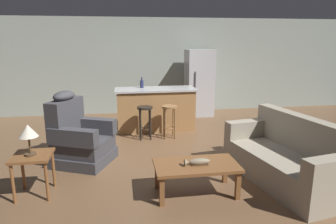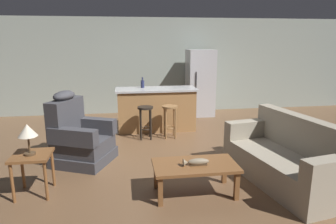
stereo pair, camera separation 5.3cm
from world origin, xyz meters
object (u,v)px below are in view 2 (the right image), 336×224
at_px(bottle_tall_green, 143,84).
at_px(coffee_table, 195,168).
at_px(recliner_near_lamp, 79,138).
at_px(bar_stool_left, 145,117).
at_px(table_lamp, 27,132).
at_px(bar_stool_right, 170,116).
at_px(couch, 287,159).
at_px(refrigerator, 200,83).
at_px(fish_figurine, 196,162).
at_px(end_table, 32,161).
at_px(kitchen_island, 156,109).

bearing_deg(bottle_tall_green, coffee_table, -81.56).
relative_size(recliner_near_lamp, bar_stool_left, 1.76).
xyz_separation_m(table_lamp, bar_stool_right, (2.15, 2.11, -0.40)).
height_order(couch, recliner_near_lamp, recliner_near_lamp).
bearing_deg(bottle_tall_green, bar_stool_left, -90.18).
height_order(bar_stool_left, bottle_tall_green, bottle_tall_green).
relative_size(bar_stool_right, refrigerator, 0.39).
height_order(coffee_table, bottle_tall_green, bottle_tall_green).
distance_m(table_lamp, bottle_tall_green, 3.33).
bearing_deg(refrigerator, coffee_table, -105.11).
height_order(fish_figurine, bar_stool_left, bar_stool_left).
height_order(end_table, bar_stool_left, bar_stool_left).
bearing_deg(table_lamp, bar_stool_left, 52.18).
height_order(coffee_table, kitchen_island, kitchen_island).
xyz_separation_m(fish_figurine, end_table, (-2.10, 0.34, -0.00)).
bearing_deg(recliner_near_lamp, table_lamp, -89.53).
relative_size(kitchen_island, bottle_tall_green, 7.55).
bearing_deg(bar_stool_left, recliner_near_lamp, -138.14).
xyz_separation_m(end_table, bottle_tall_green, (1.63, 2.87, 0.58)).
relative_size(coffee_table, kitchen_island, 0.61).
xyz_separation_m(coffee_table, bottle_tall_green, (-0.47, 3.17, 0.68)).
xyz_separation_m(coffee_table, table_lamp, (-2.11, 0.28, 0.50)).
bearing_deg(couch, bottle_tall_green, -68.85).
relative_size(coffee_table, recliner_near_lamp, 0.92).
xyz_separation_m(coffee_table, fish_figurine, (0.00, -0.04, 0.10)).
relative_size(kitchen_island, bar_stool_right, 2.65).
relative_size(coffee_table, bar_stool_right, 1.62).
bearing_deg(end_table, kitchen_island, 54.73).
relative_size(table_lamp, kitchen_island, 0.23).
height_order(end_table, bottle_tall_green, bottle_tall_green).
bearing_deg(kitchen_island, recliner_near_lamp, -131.15).
xyz_separation_m(fish_figurine, bottle_tall_green, (-0.47, 3.21, 0.58)).
relative_size(end_table, bar_stool_left, 0.82).
xyz_separation_m(table_lamp, bar_stool_left, (1.64, 2.11, -0.40)).
xyz_separation_m(table_lamp, refrigerator, (3.26, 3.94, 0.01)).
xyz_separation_m(recliner_near_lamp, bar_stool_left, (1.18, 1.06, 0.05)).
distance_m(kitchen_island, bar_stool_left, 0.70).
bearing_deg(kitchen_island, table_lamp, -125.19).
distance_m(couch, kitchen_island, 3.27).
relative_size(recliner_near_lamp, bar_stool_right, 1.76).
xyz_separation_m(fish_figurine, table_lamp, (-2.11, 0.32, 0.41)).
xyz_separation_m(coffee_table, bar_stool_left, (-0.47, 2.40, 0.11)).
bearing_deg(bar_stool_right, refrigerator, 58.87).
bearing_deg(bottle_tall_green, recliner_near_lamp, -122.90).
height_order(fish_figurine, bottle_tall_green, bottle_tall_green).
relative_size(kitchen_island, refrigerator, 1.02).
bearing_deg(couch, end_table, -12.82).
xyz_separation_m(end_table, bar_stool_right, (2.14, 2.09, 0.01)).
relative_size(coffee_table, refrigerator, 0.62).
distance_m(coffee_table, bar_stool_right, 2.40).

